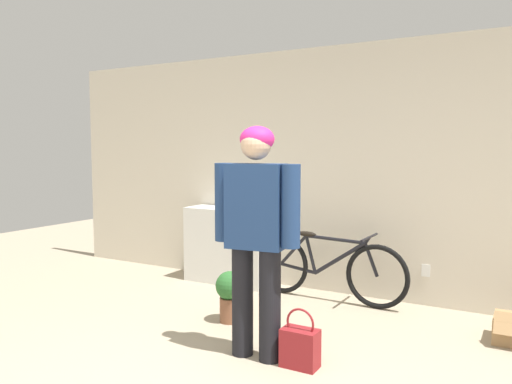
{
  "coord_description": "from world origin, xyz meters",
  "views": [
    {
      "loc": [
        1.44,
        -2.02,
        1.53
      ],
      "look_at": [
        -0.3,
        1.08,
        1.22
      ],
      "focal_mm": 35.0,
      "sensor_mm": 36.0,
      "label": 1
    }
  ],
  "objects_px": {
    "handbag": "(300,347)",
    "potted_plant": "(230,293)",
    "bicycle": "(326,268)",
    "banana": "(238,207)",
    "person": "(256,225)"
  },
  "relations": [
    {
      "from": "banana",
      "to": "handbag",
      "type": "relative_size",
      "value": 0.67
    },
    {
      "from": "banana",
      "to": "potted_plant",
      "type": "height_order",
      "value": "banana"
    },
    {
      "from": "banana",
      "to": "handbag",
      "type": "xyz_separation_m",
      "value": [
        1.53,
        -1.69,
        -0.73
      ]
    },
    {
      "from": "banana",
      "to": "potted_plant",
      "type": "distance_m",
      "value": 1.44
    },
    {
      "from": "handbag",
      "to": "person",
      "type": "bearing_deg",
      "value": -179.46
    },
    {
      "from": "handbag",
      "to": "potted_plant",
      "type": "height_order",
      "value": "potted_plant"
    },
    {
      "from": "handbag",
      "to": "potted_plant",
      "type": "bearing_deg",
      "value": 149.59
    },
    {
      "from": "handbag",
      "to": "bicycle",
      "type": "bearing_deg",
      "value": 104.84
    },
    {
      "from": "person",
      "to": "banana",
      "type": "xyz_separation_m",
      "value": [
        -1.18,
        1.7,
        -0.11
      ]
    },
    {
      "from": "bicycle",
      "to": "banana",
      "type": "height_order",
      "value": "banana"
    },
    {
      "from": "person",
      "to": "bicycle",
      "type": "bearing_deg",
      "value": 85.12
    },
    {
      "from": "person",
      "to": "handbag",
      "type": "distance_m",
      "value": 0.91
    },
    {
      "from": "bicycle",
      "to": "potted_plant",
      "type": "relative_size",
      "value": 3.67
    },
    {
      "from": "person",
      "to": "potted_plant",
      "type": "bearing_deg",
      "value": 129.27
    },
    {
      "from": "bicycle",
      "to": "banana",
      "type": "relative_size",
      "value": 5.91
    }
  ]
}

